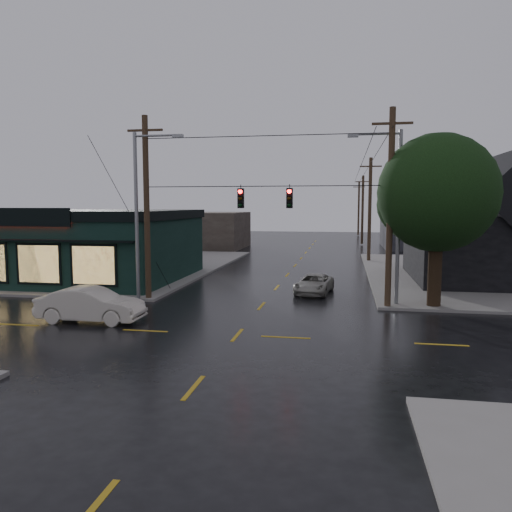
% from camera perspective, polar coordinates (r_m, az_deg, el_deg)
% --- Properties ---
extents(ground_plane, '(160.00, 160.00, 0.00)m').
position_cam_1_polar(ground_plane, '(20.73, -2.16, -9.02)').
color(ground_plane, black).
extents(sidewalk_nw, '(28.00, 28.00, 0.15)m').
position_cam_1_polar(sidewalk_nw, '(46.72, -21.25, -0.98)').
color(sidewalk_nw, gray).
rests_on(sidewalk_nw, ground).
extents(pizza_shop, '(16.30, 12.34, 4.90)m').
position_cam_1_polar(pizza_shop, '(37.90, -20.47, 1.31)').
color(pizza_shop, black).
rests_on(pizza_shop, ground).
extents(ne_building, '(12.60, 11.60, 8.75)m').
position_cam_1_polar(ne_building, '(38.11, 26.54, 3.97)').
color(ne_building, black).
rests_on(ne_building, ground).
extents(corner_tree, '(6.00, 6.00, 8.78)m').
position_cam_1_polar(corner_tree, '(26.96, 20.04, 6.73)').
color(corner_tree, black).
rests_on(corner_tree, ground).
extents(utility_pole_nw, '(2.00, 0.32, 10.15)m').
position_cam_1_polar(utility_pole_nw, '(28.71, -12.16, -4.95)').
color(utility_pole_nw, '#322416').
rests_on(utility_pole_nw, ground).
extents(utility_pole_ne, '(2.00, 0.32, 10.15)m').
position_cam_1_polar(utility_pole_ne, '(26.70, 14.77, -5.83)').
color(utility_pole_ne, '#322416').
rests_on(utility_pole_ne, ground).
extents(utility_pole_far_a, '(2.00, 0.32, 9.65)m').
position_cam_1_polar(utility_pole_far_a, '(47.92, 12.74, -0.65)').
color(utility_pole_far_a, '#322416').
rests_on(utility_pole_far_a, ground).
extents(utility_pole_far_b, '(2.00, 0.32, 9.15)m').
position_cam_1_polar(utility_pole_far_b, '(67.81, 11.99, 1.24)').
color(utility_pole_far_b, '#322416').
rests_on(utility_pole_far_b, ground).
extents(utility_pole_far_c, '(2.00, 0.32, 9.15)m').
position_cam_1_polar(utility_pole_far_c, '(87.76, 11.59, 2.28)').
color(utility_pole_far_c, '#322416').
rests_on(utility_pole_far_c, ground).
extents(span_signal_assembly, '(13.00, 0.48, 1.23)m').
position_cam_1_polar(span_signal_assembly, '(26.40, 1.02, 6.68)').
color(span_signal_assembly, black).
rests_on(span_signal_assembly, ground).
extents(streetlight_nw, '(5.40, 0.30, 9.15)m').
position_cam_1_polar(streetlight_nw, '(28.19, -13.26, -5.18)').
color(streetlight_nw, gray).
rests_on(streetlight_nw, ground).
extents(streetlight_ne, '(5.40, 0.30, 9.15)m').
position_cam_1_polar(streetlight_ne, '(27.43, 15.70, -5.55)').
color(streetlight_ne, gray).
rests_on(streetlight_ne, ground).
extents(bg_building_west, '(12.00, 10.00, 4.40)m').
position_cam_1_polar(bg_building_west, '(62.39, -6.91, 2.96)').
color(bg_building_west, '#342A26').
rests_on(bg_building_west, ground).
extents(bg_building_east, '(14.00, 12.00, 5.60)m').
position_cam_1_polar(bg_building_east, '(65.67, 20.45, 3.30)').
color(bg_building_east, black).
rests_on(bg_building_east, ground).
extents(sedan_cream, '(4.84, 1.74, 1.59)m').
position_cam_1_polar(sedan_cream, '(24.03, -18.37, -5.30)').
color(sedan_cream, beige).
rests_on(sedan_cream, ground).
extents(suv_silver, '(2.43, 4.34, 1.15)m').
position_cam_1_polar(suv_silver, '(30.28, 6.65, -3.20)').
color(suv_silver, '#9C9A90').
rests_on(suv_silver, ground).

